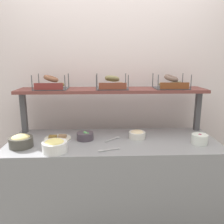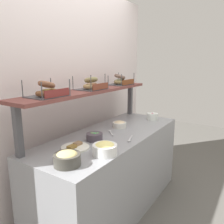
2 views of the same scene
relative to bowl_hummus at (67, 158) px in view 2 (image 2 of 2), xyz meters
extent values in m
plane|color=#595651|center=(0.77, 0.13, -0.90)|extent=(8.00, 8.00, 0.00)
cube|color=silver|center=(0.77, 0.68, 0.30)|extent=(3.05, 0.06, 2.40)
cube|color=gray|center=(0.77, 0.13, -0.48)|extent=(1.85, 0.70, 0.85)
cube|color=#4C4C51|center=(-0.10, 0.40, 0.15)|extent=(0.05, 0.05, 0.40)
cube|color=#4C4C51|center=(1.63, 0.40, 0.15)|extent=(0.05, 0.05, 0.40)
cube|color=brown|center=(0.77, 0.40, 0.36)|extent=(1.81, 0.32, 0.03)
cylinder|color=#45433C|center=(0.00, 0.00, -0.01)|extent=(0.19, 0.19, 0.08)
ellipsoid|color=#CDBE77|center=(0.00, 0.00, 0.02)|extent=(0.15, 0.15, 0.06)
cylinder|color=white|center=(1.50, 0.01, -0.01)|extent=(0.14, 0.14, 0.08)
sphere|color=maroon|center=(1.49, 0.01, 0.02)|extent=(0.03, 0.03, 0.03)
sphere|color=#9F293F|center=(1.51, 0.01, 0.02)|extent=(0.03, 0.03, 0.03)
sphere|color=#A5415B|center=(1.50, 0.01, 0.02)|extent=(0.04, 0.04, 0.04)
cylinder|color=silver|center=(0.99, 0.18, -0.02)|extent=(0.15, 0.15, 0.06)
ellipsoid|color=beige|center=(0.99, 0.18, 0.00)|extent=(0.12, 0.12, 0.04)
cylinder|color=white|center=(0.30, -0.11, -0.01)|extent=(0.19, 0.19, 0.08)
ellipsoid|color=#F7E786|center=(0.30, -0.11, 0.02)|extent=(0.15, 0.15, 0.06)
cylinder|color=#473E48|center=(0.51, 0.16, -0.02)|extent=(0.15, 0.15, 0.07)
sphere|color=#6A925F|center=(0.51, 0.17, 0.00)|extent=(0.04, 0.04, 0.04)
sphere|color=#67934D|center=(0.51, 0.19, 0.00)|extent=(0.03, 0.03, 0.03)
sphere|color=#4EAF56|center=(0.54, 0.14, 0.00)|extent=(0.03, 0.03, 0.03)
sphere|color=#4DA557|center=(0.52, 0.15, 0.00)|extent=(0.04, 0.04, 0.04)
sphere|color=#6D9158|center=(0.53, 0.14, 0.00)|extent=(0.03, 0.03, 0.03)
cylinder|color=white|center=(0.27, 0.17, -0.05)|extent=(0.24, 0.24, 0.01)
cube|color=olive|center=(0.22, 0.17, -0.03)|extent=(0.07, 0.05, 0.02)
cube|color=#946F4E|center=(0.31, 0.18, -0.03)|extent=(0.07, 0.05, 0.02)
cube|color=#B7B7BC|center=(0.74, -0.10, -0.05)|extent=(0.14, 0.05, 0.01)
ellipsoid|color=#B7B7BC|center=(0.65, -0.13, -0.04)|extent=(0.04, 0.03, 0.01)
cube|color=#B7B7BC|center=(0.74, 0.12, -0.05)|extent=(0.11, 0.11, 0.01)
ellipsoid|color=#B7B7BC|center=(0.81, 0.18, -0.04)|extent=(0.04, 0.03, 0.01)
cube|color=#4C4C51|center=(0.19, 0.39, 0.38)|extent=(0.30, 0.24, 0.01)
cylinder|color=#4C4C51|center=(0.04, 0.27, 0.45)|extent=(0.01, 0.01, 0.14)
cylinder|color=#4C4C51|center=(0.34, 0.27, 0.45)|extent=(0.01, 0.01, 0.14)
cylinder|color=#4C4C51|center=(0.04, 0.50, 0.45)|extent=(0.01, 0.01, 0.14)
cylinder|color=#4C4C51|center=(0.34, 0.50, 0.45)|extent=(0.01, 0.01, 0.14)
cube|color=maroon|center=(0.19, 0.27, 0.42)|extent=(0.26, 0.01, 0.06)
torus|color=brown|center=(0.14, 0.36, 0.41)|extent=(0.17, 0.16, 0.05)
torus|color=brown|center=(0.24, 0.42, 0.41)|extent=(0.20, 0.20, 0.05)
torus|color=brown|center=(0.19, 0.39, 0.48)|extent=(0.15, 0.14, 0.08)
cube|color=#4C4C51|center=(0.77, 0.39, 0.38)|extent=(0.30, 0.24, 0.01)
cylinder|color=#4C4C51|center=(0.62, 0.27, 0.45)|extent=(0.01, 0.01, 0.14)
cylinder|color=#4C4C51|center=(0.91, 0.27, 0.45)|extent=(0.01, 0.01, 0.14)
cylinder|color=#4C4C51|center=(0.62, 0.50, 0.45)|extent=(0.01, 0.01, 0.14)
cylinder|color=#4C4C51|center=(0.91, 0.50, 0.45)|extent=(0.01, 0.01, 0.14)
cube|color=brown|center=(0.77, 0.27, 0.42)|extent=(0.25, 0.01, 0.06)
torus|color=#997C4F|center=(0.71, 0.36, 0.41)|extent=(0.17, 0.17, 0.05)
torus|color=tan|center=(0.81, 0.42, 0.41)|extent=(0.20, 0.20, 0.06)
torus|color=#908557|center=(0.77, 0.39, 0.48)|extent=(0.19, 0.19, 0.08)
cube|color=#4C4C51|center=(1.34, 0.39, 0.38)|extent=(0.32, 0.24, 0.01)
cylinder|color=#4C4C51|center=(1.19, 0.28, 0.45)|extent=(0.01, 0.01, 0.14)
cylinder|color=#4C4C51|center=(1.49, 0.28, 0.45)|extent=(0.01, 0.01, 0.14)
cylinder|color=#4C4C51|center=(1.19, 0.51, 0.45)|extent=(0.01, 0.01, 0.14)
cylinder|color=#4C4C51|center=(1.49, 0.51, 0.45)|extent=(0.01, 0.01, 0.14)
cube|color=brown|center=(1.34, 0.27, 0.42)|extent=(0.27, 0.01, 0.06)
torus|color=olive|center=(1.29, 0.36, 0.41)|extent=(0.15, 0.15, 0.05)
torus|color=#6F6C4F|center=(1.39, 0.43, 0.42)|extent=(0.17, 0.17, 0.06)
torus|color=#786055|center=(1.34, 0.39, 0.48)|extent=(0.20, 0.20, 0.08)
camera|label=1|loc=(0.67, -1.82, 0.66)|focal=36.79mm
camera|label=2|loc=(-1.05, -1.07, 0.66)|focal=36.20mm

